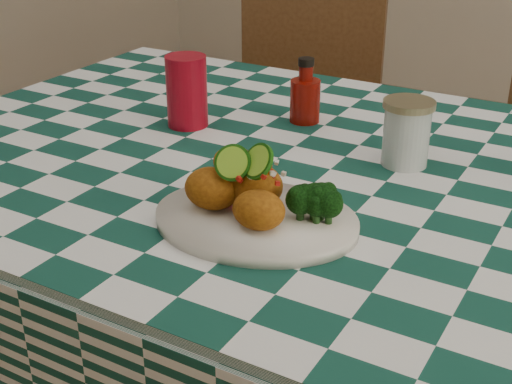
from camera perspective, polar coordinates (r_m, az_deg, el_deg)
The scene contains 8 objects.
dining_table at distance 1.45m, azimuth 5.26°, elevation -12.54°, with size 1.66×1.06×0.79m, color #114034, non-canonical shape.
plate at distance 1.05m, azimuth -0.00°, elevation -2.27°, with size 0.31×0.24×0.02m, color silver, non-canonical shape.
fried_chicken_pile at distance 1.03m, azimuth -0.45°, elevation 0.85°, with size 0.16×0.12×0.10m, color #A25B0F, non-canonical shape.
broccoli_side at distance 1.01m, azimuth 4.63°, elevation -1.33°, with size 0.07×0.07×0.05m, color black, non-canonical shape.
red_tumbler at distance 1.43m, azimuth -5.56°, elevation 8.03°, with size 0.08×0.08×0.14m, color maroon.
ketchup_bottle at distance 1.45m, azimuth 3.97°, elevation 8.12°, with size 0.06×0.06×0.13m, color #6E0C05, non-canonical shape.
mason_jar at distance 1.27m, azimuth 11.95°, elevation 4.64°, with size 0.09×0.09×0.12m, color #B2BCBA, non-canonical shape.
wooden_chair_left at distance 2.13m, azimuth 3.01°, elevation 3.22°, with size 0.44×0.46×0.96m, color #472814, non-canonical shape.
Camera 1 is at (0.45, -1.05, 1.29)m, focal length 50.00 mm.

